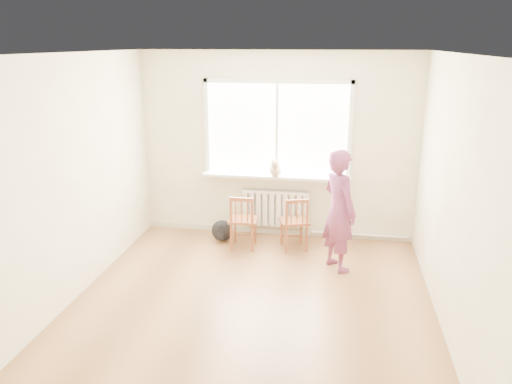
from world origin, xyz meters
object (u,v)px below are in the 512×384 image
at_px(cat, 276,168).
at_px(chair_right, 295,223).
at_px(person, 339,211).
at_px(chair_left, 243,222).
at_px(backpack, 222,231).

bearing_deg(cat, chair_right, -51.15).
relative_size(chair_right, person, 0.49).
bearing_deg(chair_left, person, 160.99).
bearing_deg(person, chair_right, 14.55).
height_order(person, backpack, person).
relative_size(cat, backpack, 1.42).
bearing_deg(chair_right, person, 120.87).
xyz_separation_m(chair_right, cat, (-0.33, 0.37, 0.68)).
bearing_deg(cat, person, -45.89).
bearing_deg(chair_left, backpack, -33.72).
xyz_separation_m(chair_left, cat, (0.39, 0.45, 0.67)).
relative_size(chair_left, chair_right, 1.02).
distance_m(chair_left, cat, 0.90).
relative_size(chair_left, person, 0.50).
height_order(chair_left, chair_right, chair_left).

